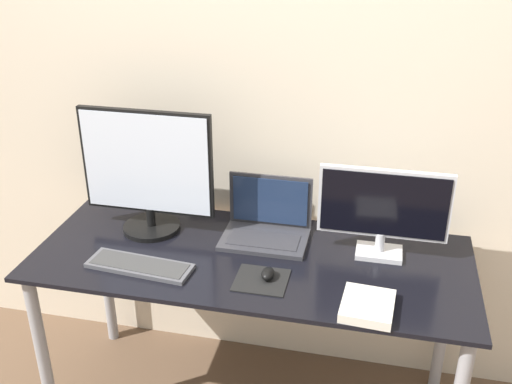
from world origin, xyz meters
TOP-DOWN VIEW (x-y plane):
  - wall_back at (0.00, 0.76)m, footprint 7.00×0.05m
  - desk at (0.00, 0.35)m, footprint 1.70×0.69m
  - monitor_left at (-0.46, 0.47)m, footprint 0.55×0.24m
  - monitor_right at (0.48, 0.47)m, footprint 0.49×0.12m
  - laptop at (0.03, 0.51)m, footprint 0.35×0.24m
  - keyboard at (-0.39, 0.18)m, footprint 0.41×0.16m
  - mousepad at (0.07, 0.19)m, footprint 0.19×0.18m
  - mouse at (0.09, 0.20)m, footprint 0.05×0.08m
  - book at (0.46, 0.10)m, footprint 0.18×0.21m

SIDE VIEW (x-z plane):
  - desk at x=0.00m, z-range 0.27..1.04m
  - mousepad at x=0.07m, z-range 0.77..0.77m
  - keyboard at x=-0.39m, z-range 0.77..0.78m
  - book at x=0.46m, z-range 0.77..0.80m
  - mouse at x=0.09m, z-range 0.77..0.81m
  - laptop at x=0.03m, z-range 0.70..0.95m
  - monitor_right at x=0.48m, z-range 0.78..1.14m
  - monitor_left at x=-0.46m, z-range 0.77..1.29m
  - wall_back at x=0.00m, z-range 0.00..2.50m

